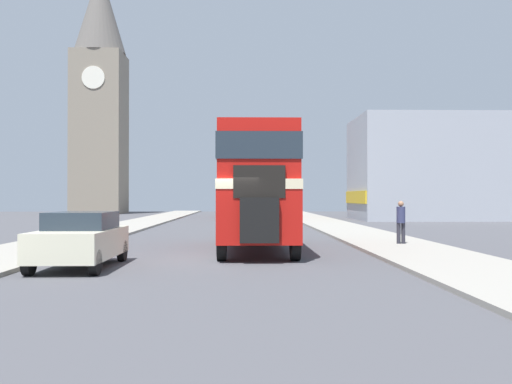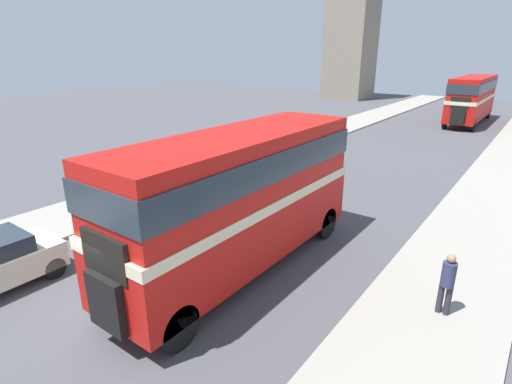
# 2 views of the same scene
# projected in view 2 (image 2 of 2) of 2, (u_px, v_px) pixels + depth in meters

# --- Properties ---
(ground_plane) EXTENTS (120.00, 120.00, 0.00)m
(ground_plane) POSITION_uv_depth(u_px,v_px,m) (120.00, 308.00, 10.56)
(ground_plane) COLOR #47474C
(sidewalk_left) EXTENTS (3.50, 120.00, 0.12)m
(sidewalk_left) POSITION_uv_depth(u_px,v_px,m) (5.00, 239.00, 14.33)
(sidewalk_left) COLOR gray
(sidewalk_left) RESTS_ON ground_plane
(double_decker_bus) EXTENTS (2.54, 9.33, 4.25)m
(double_decker_bus) POSITION_uv_depth(u_px,v_px,m) (239.00, 191.00, 11.70)
(double_decker_bus) COLOR #B2140F
(double_decker_bus) RESTS_ON ground_plane
(bus_distant) EXTENTS (2.49, 10.85, 4.24)m
(bus_distant) POSITION_uv_depth(u_px,v_px,m) (472.00, 96.00, 36.90)
(bus_distant) COLOR #B2140F
(bus_distant) RESTS_ON ground_plane
(pedestrian_walking) EXTENTS (0.34, 0.34, 1.66)m
(pedestrian_walking) POSITION_uv_depth(u_px,v_px,m) (447.00, 281.00, 9.86)
(pedestrian_walking) COLOR #282833
(pedestrian_walking) RESTS_ON sidewalk_right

